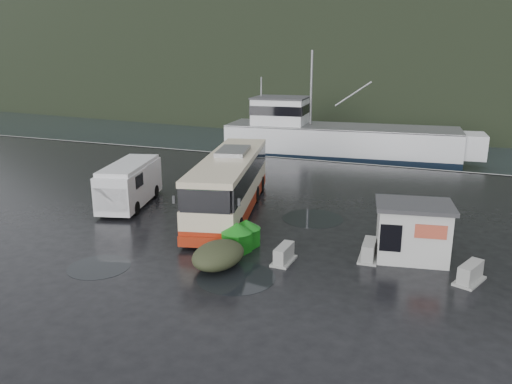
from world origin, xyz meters
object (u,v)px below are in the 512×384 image
at_px(dome_tent, 219,267).
at_px(white_van, 132,205).
at_px(waste_bin_left, 246,247).
at_px(jersey_barrier_c, 469,282).
at_px(jersey_barrier_a, 368,259).
at_px(waste_bin_right, 237,252).
at_px(jersey_barrier_b, 284,262).
at_px(fishing_trawler, 340,146).
at_px(coach_bus, 231,212).
at_px(ticket_kiosk, 410,258).

bearing_deg(dome_tent, white_van, 144.96).
distance_m(waste_bin_left, jersey_barrier_c, 9.77).
bearing_deg(jersey_barrier_c, jersey_barrier_a, 168.03).
distance_m(waste_bin_right, jersey_barrier_c, 9.92).
relative_size(jersey_barrier_b, fishing_trawler, 0.06).
xyz_separation_m(coach_bus, jersey_barrier_c, (12.78, -4.88, 0.00)).
height_order(dome_tent, jersey_barrier_b, dome_tent).
bearing_deg(ticket_kiosk, jersey_barrier_b, -163.97).
bearing_deg(waste_bin_right, coach_bus, 117.55).
distance_m(ticket_kiosk, jersey_barrier_a, 1.89).
height_order(white_van, fishing_trawler, fishing_trawler).
bearing_deg(waste_bin_right, fishing_trawler, 93.52).
bearing_deg(jersey_barrier_c, ticket_kiosk, 145.79).
bearing_deg(dome_tent, fishing_trawler, 93.18).
relative_size(coach_bus, dome_tent, 4.51).
height_order(coach_bus, waste_bin_right, coach_bus).
bearing_deg(white_van, waste_bin_right, -42.21).
bearing_deg(waste_bin_right, waste_bin_left, 80.14).
bearing_deg(dome_tent, jersey_barrier_c, 13.62).
bearing_deg(waste_bin_left, dome_tent, -94.67).
xyz_separation_m(waste_bin_left, waste_bin_right, (-0.13, -0.77, 0.00)).
relative_size(white_van, waste_bin_right, 4.33).
xyz_separation_m(coach_bus, jersey_barrier_a, (8.62, -3.99, 0.00)).
distance_m(coach_bus, white_van, 6.23).
xyz_separation_m(coach_bus, dome_tent, (2.80, -7.29, 0.00)).
relative_size(jersey_barrier_b, jersey_barrier_c, 0.95).
relative_size(jersey_barrier_c, fishing_trawler, 0.06).
bearing_deg(waste_bin_left, jersey_barrier_a, 7.55).
xyz_separation_m(coach_bus, waste_bin_left, (3.01, -4.74, 0.00)).
distance_m(ticket_kiosk, jersey_barrier_c, 2.94).
distance_m(jersey_barrier_c, fishing_trawler, 30.91).
xyz_separation_m(waste_bin_right, jersey_barrier_b, (2.36, -0.25, 0.00)).
xyz_separation_m(ticket_kiosk, fishing_trawler, (-9.27, 26.96, 0.00)).
bearing_deg(jersey_barrier_c, coach_bus, 159.11).
bearing_deg(fishing_trawler, jersey_barrier_c, -73.33).
height_order(dome_tent, jersey_barrier_c, dome_tent).
height_order(waste_bin_right, jersey_barrier_b, waste_bin_right).
relative_size(ticket_kiosk, jersey_barrier_c, 2.05).
distance_m(dome_tent, fishing_trawler, 31.07).
distance_m(waste_bin_left, ticket_kiosk, 7.49).
distance_m(jersey_barrier_a, fishing_trawler, 28.74).
height_order(dome_tent, fishing_trawler, fishing_trawler).
bearing_deg(jersey_barrier_a, waste_bin_left, -172.45).
height_order(jersey_barrier_b, jersey_barrier_c, jersey_barrier_c).
bearing_deg(fishing_trawler, ticket_kiosk, -76.60).
height_order(white_van, jersey_barrier_a, white_van).
bearing_deg(coach_bus, jersey_barrier_c, -34.95).
xyz_separation_m(waste_bin_left, dome_tent, (-0.21, -2.55, 0.00)).
xyz_separation_m(white_van, fishing_trawler, (7.23, 24.75, 0.00)).
height_order(coach_bus, fishing_trawler, fishing_trawler).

